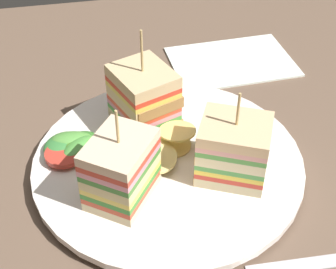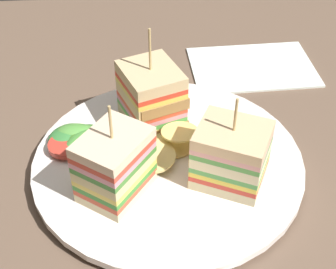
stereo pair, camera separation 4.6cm
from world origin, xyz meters
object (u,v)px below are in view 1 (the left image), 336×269
object	(u,v)px
sandwich_wedge_2	(233,149)
chip_pile	(162,146)
sandwich_wedge_0	(144,98)
napkin	(232,61)
plate	(168,163)
sandwich_wedge_1	(121,170)

from	to	relation	value
sandwich_wedge_2	chip_pile	bearing A→B (deg)	-8.12
sandwich_wedge_0	sandwich_wedge_2	xyz separation A→B (cm)	(6.53, -8.86, -0.26)
sandwich_wedge_0	napkin	xyz separation A→B (cm)	(12.83, 11.16, -4.17)
chip_pile	napkin	distance (cm)	20.33
plate	sandwich_wedge_2	xyz separation A→B (cm)	(5.28, -2.95, 3.36)
plate	napkin	distance (cm)	20.64
sandwich_wedge_1	sandwich_wedge_2	distance (cm)	10.08
plate	sandwich_wedge_0	bearing A→B (deg)	101.98
sandwich_wedge_2	napkin	xyz separation A→B (cm)	(6.29, 20.03, -3.91)
chip_pile	napkin	world-z (taller)	chip_pile
plate	sandwich_wedge_1	size ratio (longest dim) A/B	2.75
sandwich_wedge_0	chip_pile	world-z (taller)	sandwich_wedge_0
plate	napkin	xyz separation A→B (cm)	(11.57, 17.08, -0.55)
sandwich_wedge_0	napkin	distance (cm)	17.51
plate	sandwich_wedge_0	size ratio (longest dim) A/B	2.43
napkin	sandwich_wedge_2	bearing A→B (deg)	-107.45
sandwich_wedge_0	sandwich_wedge_2	bearing A→B (deg)	14.91
sandwich_wedge_2	napkin	size ratio (longest dim) A/B	0.60
sandwich_wedge_2	chip_pile	xyz separation A→B (cm)	(-5.74, 3.77, -1.82)
sandwich_wedge_1	sandwich_wedge_2	world-z (taller)	sandwich_wedge_1
sandwich_wedge_0	sandwich_wedge_2	world-z (taller)	sandwich_wedge_0
sandwich_wedge_2	sandwich_wedge_1	bearing A→B (deg)	29.65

